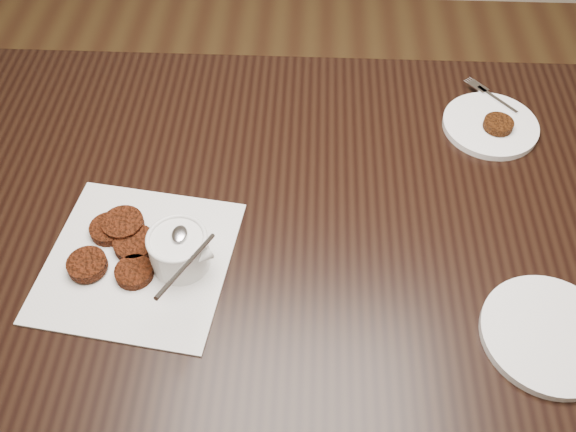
# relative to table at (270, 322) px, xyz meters

# --- Properties ---
(floor) EXTENTS (4.00, 4.00, 0.00)m
(floor) POSITION_rel_table_xyz_m (0.07, -0.05, -0.38)
(floor) COLOR brown
(floor) RESTS_ON ground
(table) EXTENTS (1.47, 0.94, 0.75)m
(table) POSITION_rel_table_xyz_m (0.00, 0.00, 0.00)
(table) COLOR black
(table) RESTS_ON floor
(napkin) EXTENTS (0.34, 0.34, 0.00)m
(napkin) POSITION_rel_table_xyz_m (-0.21, -0.10, 0.38)
(napkin) COLOR silver
(napkin) RESTS_ON table
(sauce_ramekin) EXTENTS (0.15, 0.15, 0.14)m
(sauce_ramekin) POSITION_rel_table_xyz_m (-0.13, -0.11, 0.45)
(sauce_ramekin) COLOR silver
(sauce_ramekin) RESTS_ON napkin
(patty_cluster) EXTENTS (0.25, 0.25, 0.02)m
(patty_cluster) POSITION_rel_table_xyz_m (-0.25, -0.08, 0.39)
(patty_cluster) COLOR #5A1E0B
(patty_cluster) RESTS_ON napkin
(plate_with_patty) EXTENTS (0.27, 0.27, 0.03)m
(plate_with_patty) POSITION_rel_table_xyz_m (0.44, 0.25, 0.39)
(plate_with_patty) COLOR white
(plate_with_patty) RESTS_ON table
(plate_empty) EXTENTS (0.21, 0.21, 0.01)m
(plate_empty) POSITION_rel_table_xyz_m (0.45, -0.22, 0.38)
(plate_empty) COLOR white
(plate_empty) RESTS_ON table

